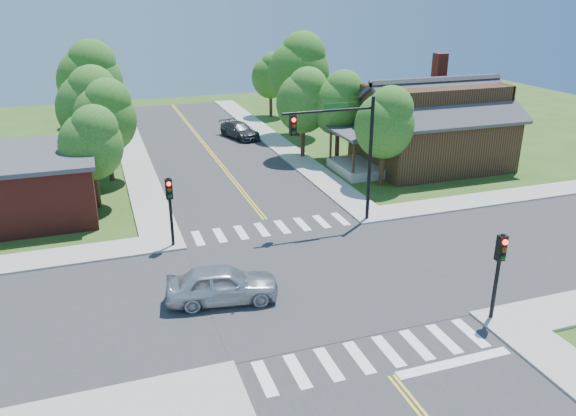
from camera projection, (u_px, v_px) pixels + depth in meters
name	position (u px, v px, depth m)	size (l,w,h in m)	color
ground	(312.00, 279.00, 26.09)	(100.00, 100.00, 0.00)	#2D4E18
road_ns	(312.00, 278.00, 26.08)	(10.00, 90.00, 0.04)	#2D2D30
road_ew	(312.00, 278.00, 26.08)	(90.00, 10.00, 0.04)	#2D2D30
intersection_patch	(312.00, 279.00, 26.09)	(10.20, 10.20, 0.06)	#2D2D30
sidewalk_ne	(424.00, 157.00, 44.82)	(40.00, 40.00, 0.14)	#9E9B93
crosswalk_north	(272.00, 228.00, 31.53)	(8.85, 2.00, 0.01)	white
crosswalk_south	(374.00, 354.00, 20.61)	(8.85, 2.00, 0.01)	white
centerline	(312.00, 278.00, 26.07)	(0.30, 90.00, 0.01)	yellow
stop_bar	(454.00, 364.00, 20.16)	(4.60, 0.45, 0.09)	white
signal_mast_ne	(343.00, 142.00, 30.45)	(5.30, 0.42, 7.20)	black
signal_pole_se	(500.00, 261.00, 21.88)	(0.34, 0.42, 3.80)	black
signal_pole_nw	(170.00, 200.00, 28.33)	(0.34, 0.42, 3.80)	black
house_ne	(431.00, 122.00, 42.03)	(13.05, 8.80, 7.11)	black
building_nw	(4.00, 186.00, 32.71)	(10.40, 8.40, 3.73)	maroon
tree_e_a	(386.00, 121.00, 37.02)	(4.02, 3.82, 6.83)	#382314
tree_e_b	(340.00, 102.00, 42.76)	(4.13, 3.92, 7.02)	#382314
tree_e_c	(300.00, 68.00, 49.66)	(5.48, 5.20, 9.31)	#382314
tree_e_d	(271.00, 74.00, 58.16)	(3.95, 3.75, 6.71)	#382314
tree_w_a	(92.00, 141.00, 33.24)	(3.76, 3.57, 6.38)	#382314
tree_w_b	(91.00, 104.00, 39.13)	(4.61, 4.38, 7.83)	#382314
tree_w_c	(91.00, 77.00, 46.03)	(5.27, 5.00, 8.95)	#382314
tree_w_d	(88.00, 80.00, 54.42)	(3.93, 3.74, 6.69)	#382314
tree_house	(304.00, 99.00, 43.30)	(4.22, 4.01, 7.17)	#382314
tree_bldg	(106.00, 115.00, 37.88)	(4.22, 4.01, 7.17)	#382314
car_silver	(222.00, 285.00, 23.91)	(5.02, 2.66, 1.63)	silver
car_dgrey	(240.00, 131.00, 50.67)	(3.24, 5.12, 1.38)	#313437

